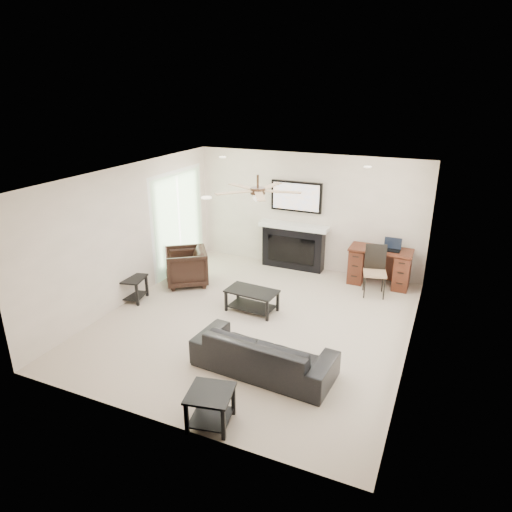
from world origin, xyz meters
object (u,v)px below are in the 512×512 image
(armchair, at_px, (186,267))
(desk, at_px, (379,267))
(sofa, at_px, (263,353))
(fireplace_unit, at_px, (294,226))
(coffee_table, at_px, (252,301))

(armchair, xyz_separation_m, desk, (3.57, 1.55, 0.01))
(sofa, bearing_deg, desk, -100.50)
(desk, bearing_deg, fireplace_unit, 175.30)
(armchair, distance_m, coffee_table, 1.79)
(coffee_table, xyz_separation_m, fireplace_unit, (-0.03, 2.25, 0.75))
(coffee_table, height_order, fireplace_unit, fireplace_unit)
(armchair, relative_size, fireplace_unit, 0.43)
(sofa, bearing_deg, armchair, -35.46)
(sofa, relative_size, desk, 1.64)
(armchair, relative_size, desk, 0.67)
(fireplace_unit, height_order, desk, fireplace_unit)
(coffee_table, distance_m, desk, 2.81)
(coffee_table, relative_size, fireplace_unit, 0.47)
(armchair, height_order, desk, desk)
(sofa, height_order, fireplace_unit, fireplace_unit)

